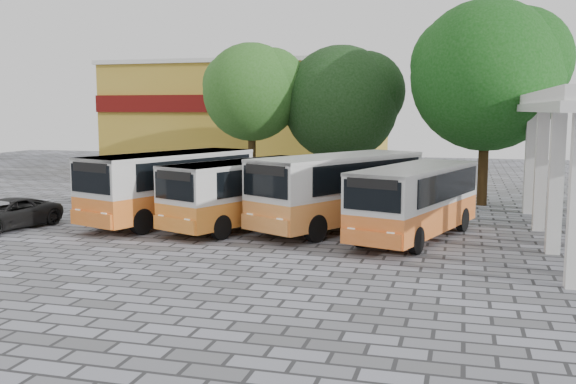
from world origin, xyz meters
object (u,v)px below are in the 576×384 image
(bus_centre_left, at_px, (244,189))
(bus_centre_right, at_px, (339,186))
(parked_car, at_px, (7,214))
(bus_far_right, at_px, (416,197))
(bus_far_left, at_px, (170,182))

(bus_centre_left, distance_m, bus_centre_right, 3.84)
(parked_car, bearing_deg, bus_far_right, 21.86)
(bus_far_left, height_order, parked_car, bus_far_left)
(bus_centre_left, bearing_deg, bus_far_right, 18.57)
(parked_car, bearing_deg, bus_centre_right, 29.13)
(bus_centre_right, bearing_deg, bus_far_right, 6.87)
(bus_far_left, height_order, bus_far_right, bus_far_left)
(bus_far_right, bearing_deg, parked_car, -153.98)
(bus_centre_right, xyz_separation_m, parked_car, (-12.87, -3.59, -1.11))
(bus_far_right, distance_m, parked_car, 16.20)
(bus_centre_right, bearing_deg, bus_far_left, -148.39)
(bus_centre_left, height_order, bus_centre_right, bus_centre_right)
(bus_centre_left, height_order, bus_far_right, bus_far_right)
(bus_centre_left, height_order, parked_car, bus_centre_left)
(bus_far_left, relative_size, bus_centre_left, 1.09)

